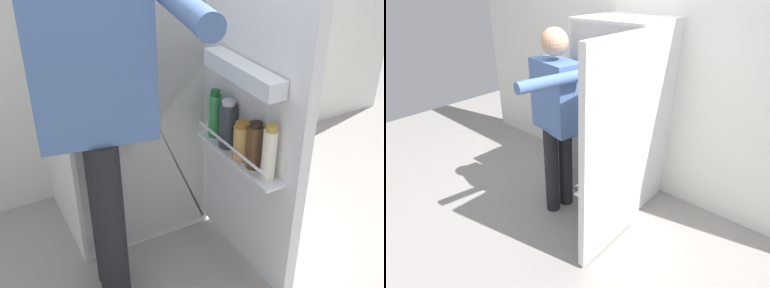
# 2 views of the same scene
# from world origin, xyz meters

# --- Properties ---
(ground_plane) EXTENTS (6.96, 6.96, 0.00)m
(ground_plane) POSITION_xyz_m (0.00, 0.00, 0.00)
(ground_plane) COLOR gray
(refrigerator) EXTENTS (0.71, 1.24, 1.60)m
(refrigerator) POSITION_xyz_m (0.03, 0.49, 0.80)
(refrigerator) COLOR white
(refrigerator) RESTS_ON ground_plane
(person) EXTENTS (0.53, 0.75, 1.56)m
(person) POSITION_xyz_m (-0.25, 0.03, 0.93)
(person) COLOR black
(person) RESTS_ON ground_plane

